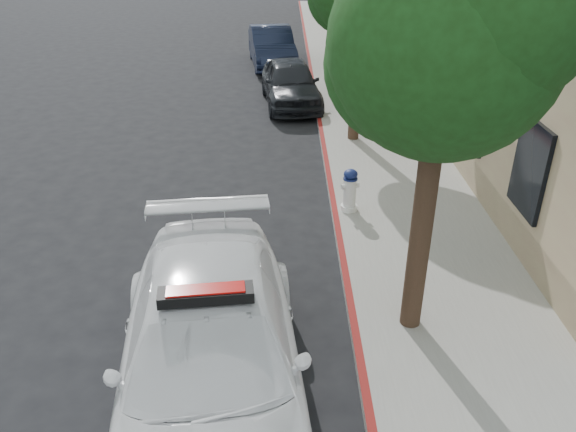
% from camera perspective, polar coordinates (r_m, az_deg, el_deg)
% --- Properties ---
extents(ground, '(120.00, 120.00, 0.00)m').
position_cam_1_polar(ground, '(10.37, -5.95, -4.42)').
color(ground, black).
rests_on(ground, ground).
extents(sidewalk, '(3.20, 50.00, 0.15)m').
position_cam_1_polar(sidewalk, '(19.66, 7.41, 11.67)').
color(sidewalk, gray).
rests_on(sidewalk, ground).
extents(curb_strip, '(0.12, 50.00, 0.15)m').
position_cam_1_polar(curb_strip, '(19.52, 2.82, 11.74)').
color(curb_strip, maroon).
rests_on(curb_strip, ground).
extents(tree_near, '(2.92, 2.82, 5.62)m').
position_cam_1_polar(tree_near, '(7.07, 15.99, 16.70)').
color(tree_near, black).
rests_on(tree_near, sidewalk).
extents(police_car, '(2.95, 5.90, 1.79)m').
position_cam_1_polar(police_car, '(7.14, -7.83, -13.65)').
color(police_car, white).
rests_on(police_car, ground).
extents(parked_car_mid, '(2.22, 4.48, 1.47)m').
position_cam_1_polar(parked_car_mid, '(19.01, 0.26, 13.39)').
color(parked_car_mid, black).
rests_on(parked_car_mid, ground).
extents(parked_car_far, '(2.24, 4.91, 1.56)m').
position_cam_1_polar(parked_car_far, '(24.50, -1.68, 16.82)').
color(parked_car_far, black).
rests_on(parked_car_far, ground).
extents(fire_hydrant, '(0.39, 0.35, 0.91)m').
position_cam_1_polar(fire_hydrant, '(11.59, 6.30, 2.59)').
color(fire_hydrant, white).
rests_on(fire_hydrant, sidewalk).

